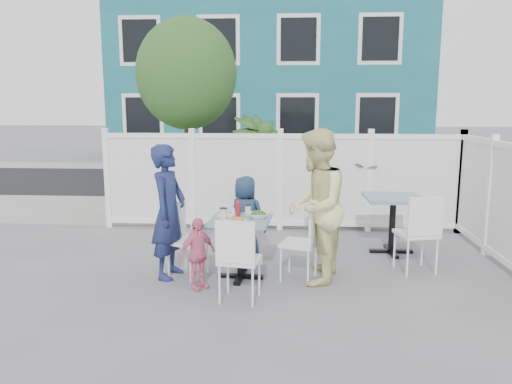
# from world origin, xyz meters

# --- Properties ---
(ground) EXTENTS (80.00, 80.00, 0.00)m
(ground) POSITION_xyz_m (0.00, 0.00, 0.00)
(ground) COLOR slate
(near_sidewalk) EXTENTS (24.00, 2.60, 0.01)m
(near_sidewalk) POSITION_xyz_m (0.00, 3.80, 0.01)
(near_sidewalk) COLOR gray
(near_sidewalk) RESTS_ON ground
(street) EXTENTS (24.00, 5.00, 0.01)m
(street) POSITION_xyz_m (0.00, 7.50, 0.00)
(street) COLOR black
(street) RESTS_ON ground
(far_sidewalk) EXTENTS (24.00, 1.60, 0.01)m
(far_sidewalk) POSITION_xyz_m (0.00, 10.60, 0.01)
(far_sidewalk) COLOR gray
(far_sidewalk) RESTS_ON ground
(building) EXTENTS (11.00, 6.00, 6.00)m
(building) POSITION_xyz_m (-0.50, 14.00, 3.00)
(building) COLOR #155E69
(building) RESTS_ON ground
(fence_back) EXTENTS (5.86, 0.08, 1.60)m
(fence_back) POSITION_xyz_m (0.10, 2.40, 0.78)
(fence_back) COLOR white
(fence_back) RESTS_ON ground
(fence_right) EXTENTS (0.08, 3.66, 1.60)m
(fence_right) POSITION_xyz_m (3.00, 0.60, 0.78)
(fence_right) COLOR white
(fence_right) RESTS_ON ground
(tree) EXTENTS (1.80, 1.62, 3.59)m
(tree) POSITION_xyz_m (-1.60, 3.30, 2.59)
(tree) COLOR #382316
(tree) RESTS_ON ground
(utility_cabinet) EXTENTS (0.70, 0.50, 1.30)m
(utility_cabinet) POSITION_xyz_m (-2.24, 4.00, 0.65)
(utility_cabinet) COLOR gold
(utility_cabinet) RESTS_ON ground
(potted_shrub_a) EXTENTS (1.49, 1.49, 1.89)m
(potted_shrub_a) POSITION_xyz_m (-0.30, 3.10, 0.94)
(potted_shrub_a) COLOR #29481D
(potted_shrub_a) RESTS_ON ground
(potted_shrub_b) EXTENTS (1.71, 1.75, 1.48)m
(potted_shrub_b) POSITION_xyz_m (1.49, 3.00, 0.74)
(potted_shrub_b) COLOR #29481D
(potted_shrub_b) RESTS_ON ground
(main_table) EXTENTS (0.75, 0.75, 0.74)m
(main_table) POSITION_xyz_m (-0.33, 0.04, 0.57)
(main_table) COLOR slate
(main_table) RESTS_ON ground
(spare_table) EXTENTS (0.79, 0.79, 0.81)m
(spare_table) POSITION_xyz_m (1.70, 1.20, 0.63)
(spare_table) COLOR slate
(spare_table) RESTS_ON ground
(chair_left) EXTENTS (0.53, 0.53, 0.90)m
(chair_left) POSITION_xyz_m (-1.04, 0.11, 0.52)
(chair_left) COLOR white
(chair_left) RESTS_ON ground
(chair_right) EXTENTS (0.50, 0.51, 0.91)m
(chair_right) POSITION_xyz_m (0.45, 0.03, 0.53)
(chair_right) COLOR white
(chair_right) RESTS_ON ground
(chair_back) EXTENTS (0.54, 0.53, 0.96)m
(chair_back) POSITION_xyz_m (-0.36, 0.76, 0.56)
(chair_back) COLOR white
(chair_back) RESTS_ON ground
(chair_near) EXTENTS (0.47, 0.46, 0.91)m
(chair_near) POSITION_xyz_m (-0.28, -0.71, 0.53)
(chair_near) COLOR white
(chair_near) RESTS_ON ground
(chair_spare) EXTENTS (0.54, 0.53, 0.99)m
(chair_spare) POSITION_xyz_m (1.86, 0.36, 0.57)
(chair_spare) COLOR white
(chair_spare) RESTS_ON ground
(man) EXTENTS (0.48, 0.65, 1.62)m
(man) POSITION_xyz_m (-1.19, 0.05, 0.81)
(man) COLOR #19234F
(man) RESTS_ON ground
(woman) EXTENTS (0.84, 1.00, 1.81)m
(woman) POSITION_xyz_m (0.56, 0.00, 0.90)
(woman) COLOR #D8D745
(woman) RESTS_ON ground
(boy) EXTENTS (0.63, 0.49, 1.13)m
(boy) POSITION_xyz_m (-0.34, 0.85, 0.57)
(boy) COLOR navy
(boy) RESTS_ON ground
(toddler) EXTENTS (0.48, 0.49, 0.83)m
(toddler) POSITION_xyz_m (-0.78, -0.34, 0.41)
(toddler) COLOR pink
(toddler) RESTS_ON ground
(plate_main) EXTENTS (0.23, 0.23, 0.01)m
(plate_main) POSITION_xyz_m (-0.35, -0.10, 0.75)
(plate_main) COLOR white
(plate_main) RESTS_ON main_table
(plate_side) EXTENTS (0.21, 0.21, 0.01)m
(plate_side) POSITION_xyz_m (-0.52, 0.15, 0.74)
(plate_side) COLOR white
(plate_side) RESTS_ON main_table
(salad_bowl) EXTENTS (0.25, 0.25, 0.06)m
(salad_bowl) POSITION_xyz_m (-0.11, 0.08, 0.77)
(salad_bowl) COLOR white
(salad_bowl) RESTS_ON main_table
(coffee_cup_a) EXTENTS (0.09, 0.09, 0.13)m
(coffee_cup_a) POSITION_xyz_m (-0.52, -0.02, 0.80)
(coffee_cup_a) COLOR beige
(coffee_cup_a) RESTS_ON main_table
(coffee_cup_b) EXTENTS (0.07, 0.07, 0.11)m
(coffee_cup_b) POSITION_xyz_m (-0.25, 0.25, 0.79)
(coffee_cup_b) COLOR beige
(coffee_cup_b) RESTS_ON main_table
(ketchup_bottle) EXTENTS (0.05, 0.05, 0.17)m
(ketchup_bottle) POSITION_xyz_m (-0.36, 0.11, 0.82)
(ketchup_bottle) COLOR #A9121D
(ketchup_bottle) RESTS_ON main_table
(salt_shaker) EXTENTS (0.03, 0.03, 0.07)m
(salt_shaker) POSITION_xyz_m (-0.43, 0.25, 0.77)
(salt_shaker) COLOR white
(salt_shaker) RESTS_ON main_table
(pepper_shaker) EXTENTS (0.03, 0.03, 0.07)m
(pepper_shaker) POSITION_xyz_m (-0.37, 0.33, 0.77)
(pepper_shaker) COLOR black
(pepper_shaker) RESTS_ON main_table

